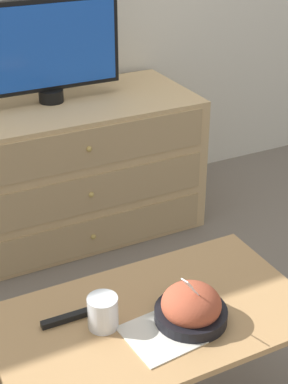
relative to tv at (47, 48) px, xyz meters
name	(u,v)px	position (x,y,z in m)	size (l,w,h in m)	color
ground_plane	(40,202)	(-0.02, 0.27, -0.89)	(12.00, 12.00, 0.00)	#70665B
dresser	(68,168)	(0.04, -0.05, -0.57)	(1.20, 0.59, 0.65)	tan
tv	(47,48)	(0.00, 0.00, 0.00)	(0.66, 0.11, 0.45)	black
coffee_table	(154,334)	(-0.16, -1.30, -0.51)	(0.89, 0.51, 0.45)	tan
takeout_bowl	(191,308)	(-0.07, -1.36, -0.40)	(0.20, 0.20, 0.18)	black
drink_cup	(103,314)	(-0.30, -1.27, -0.40)	(0.08, 0.08, 0.10)	beige
napkin	(161,335)	(-0.18, -1.38, -0.44)	(0.20, 0.20, 0.00)	silver
remote_control	(66,319)	(-0.39, -1.21, -0.43)	(0.14, 0.02, 0.02)	black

